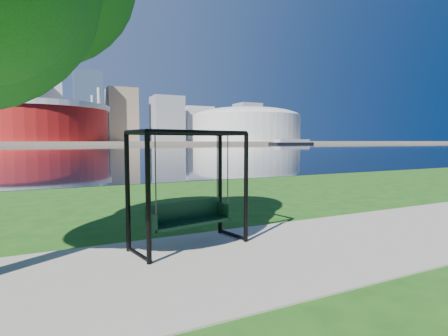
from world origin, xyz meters
TOP-DOWN VIEW (x-y plane):
  - ground at (0.00, 0.00)m, footprint 900.00×900.00m
  - path at (0.00, -0.50)m, footprint 120.00×4.00m
  - river at (0.00, 102.00)m, footprint 900.00×180.00m
  - far_bank at (0.00, 306.00)m, footprint 900.00×228.00m
  - stadium at (-10.00, 235.00)m, footprint 83.00×83.00m
  - arena at (135.00, 235.00)m, footprint 84.00×84.00m
  - skyline at (-4.27, 319.39)m, footprint 392.00×66.00m
  - swing at (-0.27, 0.63)m, footprint 2.58×1.50m
  - barge at (141.87, 185.13)m, footprint 34.15×12.82m

SIDE VIEW (x-z plane):
  - ground at x=0.00m, z-range 0.00..0.00m
  - river at x=0.00m, z-range 0.00..0.02m
  - path at x=0.00m, z-range 0.00..0.03m
  - far_bank at x=0.00m, z-range 0.00..2.00m
  - swing at x=-0.27m, z-range -0.04..2.44m
  - barge at x=141.87m, z-range -0.16..3.18m
  - stadium at x=-10.00m, z-range -1.77..30.23m
  - arena at x=135.00m, z-range 2.59..29.15m
  - skyline at x=-4.27m, z-range -12.36..84.14m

